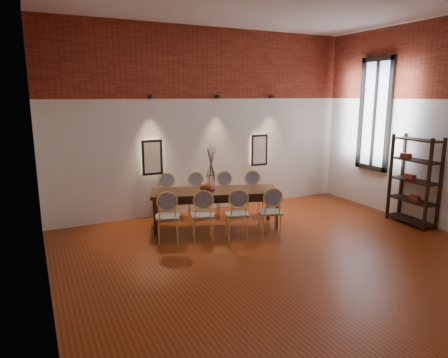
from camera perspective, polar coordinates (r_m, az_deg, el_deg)
name	(u,v)px	position (r m, az deg, el deg)	size (l,w,h in m)	color
floor	(300,266)	(6.39, 10.84, -12.16)	(7.00, 7.00, 0.02)	maroon
wall_back	(207,122)	(8.94, -2.52, 8.18)	(7.00, 0.10, 4.00)	silver
wall_left	(33,150)	(4.66, -25.63, 3.70)	(0.10, 7.00, 4.00)	silver
brick_band_back	(207,63)	(8.89, -2.40, 16.23)	(7.00, 0.02, 1.50)	maroon
brick_band_left	(28,25)	(4.68, -26.16, 19.09)	(0.02, 7.00, 1.50)	maroon
niche_left	(152,157)	(8.49, -10.27, 3.06)	(0.36, 0.06, 0.66)	#FFEAC6
niche_right	(259,150)	(9.52, 4.97, 4.14)	(0.36, 0.06, 0.66)	#FFEAC6
spot_fixture_left	(150,96)	(8.36, -10.54, 11.52)	(0.08, 0.08, 0.10)	black
spot_fixture_mid	(217,96)	(8.89, -1.00, 11.72)	(0.08, 0.08, 0.10)	black
spot_fixture_right	(271,96)	(9.57, 6.77, 11.65)	(0.08, 0.08, 0.10)	black
window_glass	(375,115)	(9.68, 20.82, 8.60)	(0.02, 0.78, 2.38)	silver
window_frame	(375,115)	(9.66, 20.73, 8.60)	(0.08, 0.90, 2.50)	black
window_mullion	(375,115)	(9.66, 20.73, 8.60)	(0.06, 0.06, 2.40)	black
dining_table	(215,209)	(7.91, -1.28, -4.26)	(2.49, 0.80, 0.75)	black
chair_near_a	(168,216)	(7.18, -8.06, -5.27)	(0.44, 0.44, 0.94)	#D9BD5D
chair_near_b	(202,215)	(7.20, -3.10, -5.10)	(0.44, 0.44, 0.94)	#D9BD5D
chair_near_c	(237,213)	(7.28, 1.80, -4.91)	(0.44, 0.44, 0.94)	#D9BD5D
chair_near_d	(270,212)	(7.41, 6.56, -4.68)	(0.44, 0.44, 0.94)	#D9BD5D
chair_far_a	(167,197)	(8.49, -8.10, -2.59)	(0.44, 0.44, 0.94)	#D9BD5D
chair_far_b	(197,196)	(8.51, -3.91, -2.46)	(0.44, 0.44, 0.94)	#D9BD5D
chair_far_c	(226,195)	(8.58, 0.24, -2.32)	(0.44, 0.44, 0.94)	#D9BD5D
chair_far_d	(254,194)	(8.69, 4.30, -2.17)	(0.44, 0.44, 0.94)	#D9BD5D
vase	(211,183)	(7.77, -1.84, -0.56)	(0.14, 0.14, 0.30)	silver
dried_branches	(211,160)	(7.69, -1.86, 2.72)	(0.50, 0.50, 0.70)	brown
bowl	(206,187)	(7.73, -2.63, -1.09)	(0.24, 0.24, 0.18)	maroon
book	(207,189)	(7.82, -2.43, -1.50)	(0.26, 0.18, 0.03)	#7F135D
shelving_rack	(414,181)	(8.84, 25.52, -0.20)	(0.38, 1.00, 1.80)	black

